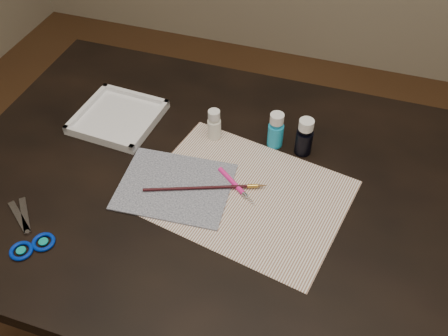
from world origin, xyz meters
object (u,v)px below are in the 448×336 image
(paint_bottle_white, at_px, (214,124))
(paint_bottle_navy, at_px, (305,137))
(canvas, at_px, (175,186))
(scissors, at_px, (22,228))
(paint_bottle_cyan, at_px, (276,130))
(palette_tray, at_px, (118,117))
(paper, at_px, (245,195))

(paint_bottle_white, distance_m, paint_bottle_navy, 0.23)
(canvas, relative_size, paint_bottle_white, 3.03)
(paint_bottle_navy, xyz_separation_m, scissors, (-0.52, -0.43, -0.05))
(paint_bottle_navy, height_order, scissors, paint_bottle_navy)
(paint_bottle_cyan, bearing_deg, scissors, -136.04)
(paint_bottle_white, relative_size, palette_tray, 0.41)
(paper, height_order, canvas, canvas)
(canvas, relative_size, scissors, 1.34)
(paint_bottle_navy, bearing_deg, paint_bottle_cyan, 175.61)
(paint_bottle_white, distance_m, palette_tray, 0.27)
(paint_bottle_cyan, distance_m, palette_tray, 0.42)
(paper, bearing_deg, paint_bottle_cyan, 83.27)
(paint_bottle_white, height_order, paint_bottle_cyan, paint_bottle_cyan)
(paint_bottle_cyan, xyz_separation_m, palette_tray, (-0.42, -0.04, -0.04))
(palette_tray, bearing_deg, paint_bottle_cyan, 5.51)
(paint_bottle_cyan, bearing_deg, paint_bottle_white, -171.96)
(paper, xyz_separation_m, canvas, (-0.16, -0.03, 0.00))
(paper, relative_size, paint_bottle_cyan, 4.63)
(paper, bearing_deg, palette_tray, 159.50)
(scissors, relative_size, palette_tray, 0.93)
(paint_bottle_white, bearing_deg, scissors, -125.67)
(paint_bottle_cyan, bearing_deg, paint_bottle_navy, -4.39)
(paint_bottle_cyan, height_order, paint_bottle_navy, paint_bottle_navy)
(paint_bottle_cyan, distance_m, paint_bottle_navy, 0.07)
(paint_bottle_white, xyz_separation_m, paint_bottle_cyan, (0.15, 0.02, 0.01))
(canvas, relative_size, palette_tray, 1.25)
(paper, distance_m, scissors, 0.49)
(paper, xyz_separation_m, paint_bottle_cyan, (0.02, 0.19, 0.05))
(canvas, xyz_separation_m, paint_bottle_navy, (0.26, 0.21, 0.05))
(canvas, bearing_deg, paint_bottle_white, 81.31)
(scissors, bearing_deg, paint_bottle_cyan, -100.32)
(canvas, height_order, paint_bottle_navy, paint_bottle_navy)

